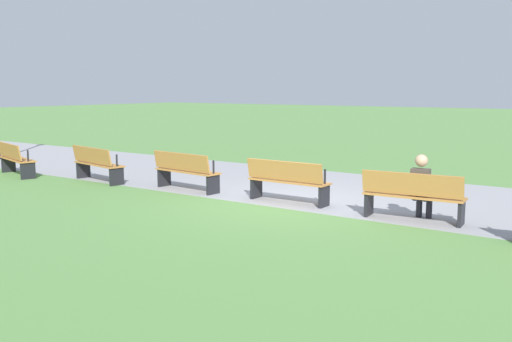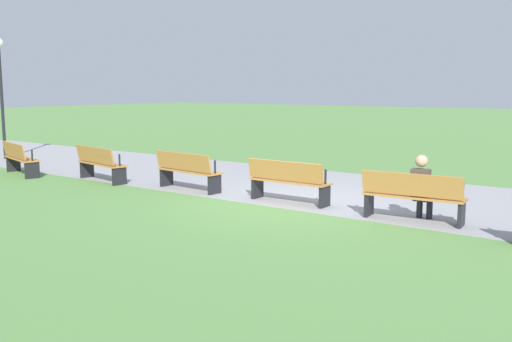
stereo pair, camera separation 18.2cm
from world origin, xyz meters
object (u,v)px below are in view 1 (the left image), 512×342
(bench_3, at_px, (96,163))
(person_seated, at_px, (421,185))
(bench_5, at_px, (287,180))
(bench_4, at_px, (185,170))
(bench_6, at_px, (413,195))
(bench_2, at_px, (15,158))

(bench_3, distance_m, person_seated, 8.17)
(bench_5, distance_m, person_seated, 2.79)
(bench_4, xyz_separation_m, bench_5, (2.69, 0.12, 0.00))
(bench_5, height_order, person_seated, person_seated)
(bench_5, distance_m, bench_6, 2.70)
(bench_4, xyz_separation_m, bench_6, (5.39, 0.00, 0.00))
(bench_5, relative_size, bench_6, 0.98)
(bench_4, bearing_deg, bench_5, 7.64)
(bench_4, distance_m, person_seated, 5.49)
(bench_6, bearing_deg, person_seated, 52.51)
(bench_4, height_order, person_seated, person_seated)
(bench_5, height_order, bench_6, same)
(bench_2, xyz_separation_m, person_seated, (10.79, 1.10, 0.16))
(bench_3, relative_size, bench_5, 1.03)
(bench_4, relative_size, bench_6, 1.00)
(bench_2, distance_m, person_seated, 10.84)
(bench_3, xyz_separation_m, person_seated, (8.16, 0.51, 0.16))
(bench_3, bearing_deg, bench_4, 17.82)
(bench_3, xyz_separation_m, bench_4, (2.67, 0.36, 0.00))
(bench_4, relative_size, person_seated, 1.50)
(bench_3, height_order, bench_5, same)
(bench_5, bearing_deg, bench_6, -2.54)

